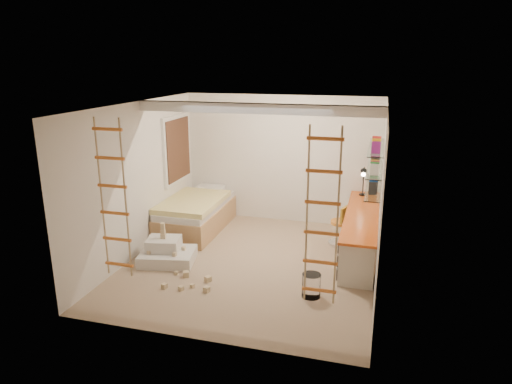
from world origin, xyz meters
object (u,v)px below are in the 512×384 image
(desk, at_px, (361,232))
(bed, at_px, (196,214))
(swivel_chair, at_px, (341,231))
(play_platform, at_px, (167,253))

(desk, height_order, bed, desk)
(desk, height_order, swivel_chair, desk)
(play_platform, bearing_deg, bed, 93.64)
(swivel_chair, relative_size, play_platform, 0.73)
(play_platform, bearing_deg, swivel_chair, 29.00)
(bed, bearing_deg, desk, -6.49)
(desk, xyz_separation_m, bed, (-3.20, 0.36, -0.07))
(swivel_chair, bearing_deg, desk, -43.72)
(bed, xyz_separation_m, swivel_chair, (2.84, -0.02, -0.06))
(bed, bearing_deg, swivel_chair, -0.43)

